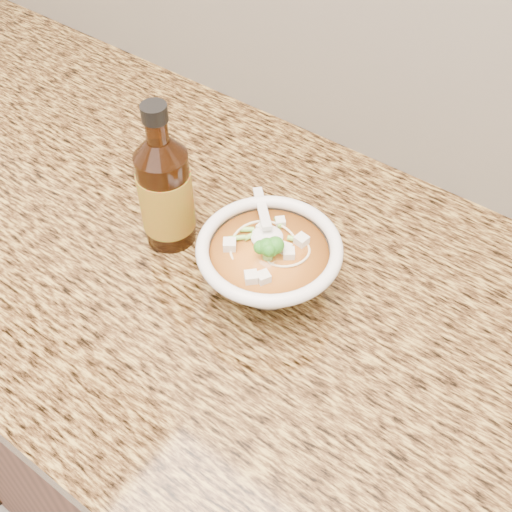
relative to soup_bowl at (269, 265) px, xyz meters
The scene contains 4 objects.
cabinet 0.51m from the soup_bowl, behind, with size 4.00×0.65×0.86m, color black.
counter_slab 0.07m from the soup_bowl, behind, with size 4.00×0.68×0.04m, color #A4843C.
soup_bowl is the anchor object (origin of this frame).
hot_sauce_bottle 0.17m from the soup_bowl, behind, with size 0.09×0.09×0.21m.
Camera 1 is at (0.32, 1.24, 1.54)m, focal length 45.00 mm.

